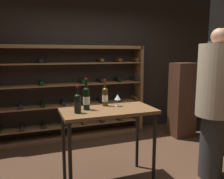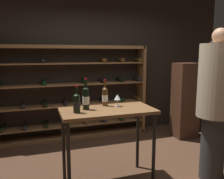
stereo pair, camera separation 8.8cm
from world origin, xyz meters
name	(u,v)px [view 1 (the left image)]	position (x,y,z in m)	size (l,w,h in m)	color
ground_plane	(126,178)	(0.00, 0.00, 0.00)	(9.92, 9.92, 0.00)	#472D1E
back_wall	(88,63)	(0.00, 1.96, 1.44)	(5.92, 0.10, 2.88)	black
wine_rack	(74,94)	(-0.33, 1.75, 0.87)	(2.87, 0.32, 1.79)	brown
tasting_table	(108,119)	(-0.24, 0.00, 0.84)	(1.15, 0.57, 0.96)	brown
person_bystander_dark_jacket	(222,86)	(1.79, 0.25, 1.12)	(0.52, 0.52, 2.04)	black
person_bystander_red_print	(215,98)	(1.08, -0.34, 1.08)	(0.46, 0.46, 1.95)	#303030
display_cabinet	(182,100)	(1.70, 1.11, 0.73)	(0.44, 0.36, 1.46)	#4C2D1E
wine_bottle_gold_foil	(86,98)	(-0.50, 0.07, 1.10)	(0.08, 0.08, 0.39)	black
wine_bottle_black_capsule	(78,103)	(-0.63, -0.05, 1.08)	(0.08, 0.08, 0.32)	black
wine_bottle_red_label	(105,96)	(-0.22, 0.20, 1.09)	(0.08, 0.08, 0.35)	#4C3314
wine_glass_stemmed_right	(118,98)	(-0.08, 0.11, 1.08)	(0.08, 0.08, 0.15)	silver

